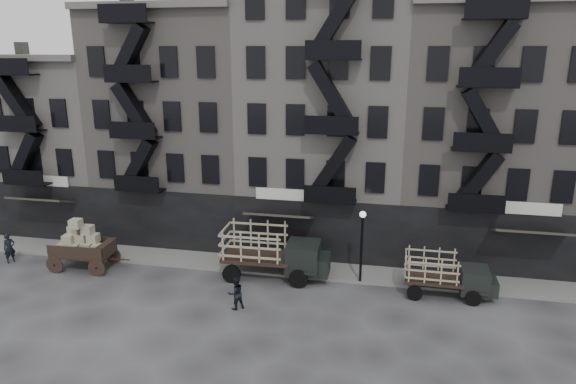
% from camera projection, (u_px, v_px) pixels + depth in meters
% --- Properties ---
extents(ground, '(140.00, 140.00, 0.00)m').
position_uv_depth(ground, '(299.00, 300.00, 27.06)').
color(ground, '#38383A').
rests_on(ground, ground).
extents(sidewalk, '(55.00, 2.50, 0.15)m').
position_uv_depth(sidewalk, '(311.00, 269.00, 30.58)').
color(sidewalk, slate).
rests_on(sidewalk, ground).
extents(building_west, '(10.00, 11.35, 13.20)m').
position_uv_depth(building_west, '(62.00, 141.00, 38.58)').
color(building_west, '#A7A199').
rests_on(building_west, ground).
extents(building_midwest, '(10.00, 11.35, 16.20)m').
position_uv_depth(building_midwest, '(186.00, 125.00, 36.22)').
color(building_midwest, gray).
rests_on(building_midwest, ground).
extents(building_center, '(10.00, 11.35, 18.20)m').
position_uv_depth(building_center, '(327.00, 115.00, 34.00)').
color(building_center, '#A7A199').
rests_on(building_center, ground).
extents(building_mideast, '(10.00, 11.35, 16.20)m').
position_uv_depth(building_mideast, '(484.00, 135.00, 32.32)').
color(building_mideast, gray).
rests_on(building_mideast, ground).
extents(lamp_post, '(0.36, 0.36, 4.28)m').
position_uv_depth(lamp_post, '(362.00, 237.00, 28.17)').
color(lamp_post, black).
rests_on(lamp_post, ground).
extents(wagon, '(3.78, 2.15, 3.13)m').
position_uv_depth(wagon, '(80.00, 240.00, 30.49)').
color(wagon, black).
rests_on(wagon, ground).
extents(stake_truck_west, '(6.15, 2.70, 3.05)m').
position_uv_depth(stake_truck_west, '(272.00, 249.00, 29.31)').
color(stake_truck_west, black).
rests_on(stake_truck_west, ground).
extents(stake_truck_east, '(4.73, 1.99, 2.36)m').
position_uv_depth(stake_truck_east, '(447.00, 272.00, 27.17)').
color(stake_truck_east, black).
rests_on(stake_truck_east, ground).
extents(pedestrian_west, '(0.74, 0.81, 1.86)m').
position_uv_depth(pedestrian_west, '(9.00, 248.00, 31.51)').
color(pedestrian_west, black).
rests_on(pedestrian_west, ground).
extents(pedestrian_mid, '(1.06, 1.05, 1.73)m').
position_uv_depth(pedestrian_mid, '(236.00, 293.00, 25.91)').
color(pedestrian_mid, black).
rests_on(pedestrian_mid, ground).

